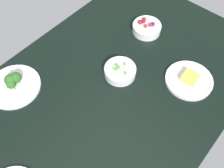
{
  "coord_description": "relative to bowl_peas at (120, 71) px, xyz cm",
  "views": [
    {
      "loc": [
        -46.47,
        -40.03,
        96.92
      ],
      "look_at": [
        0.0,
        0.0,
        6.0
      ],
      "focal_mm": 41.88,
      "sensor_mm": 36.0,
      "label": 1
    }
  ],
  "objects": [
    {
      "name": "dining_table",
      "position": [
        -7.29,
        -1.64,
        -4.35
      ],
      "size": [
        140.55,
        91.05,
        4.0
      ],
      "primitive_type": "cube",
      "color": "black",
      "rests_on": "ground"
    },
    {
      "name": "plate_cheese",
      "position": [
        16.52,
        -24.88,
        -1.24
      ],
      "size": [
        20.47,
        20.47,
        4.08
      ],
      "color": "silver",
      "rests_on": "dining_table"
    },
    {
      "name": "bowl_peas",
      "position": [
        0.0,
        0.0,
        0.0
      ],
      "size": [
        13.99,
        13.99,
        5.48
      ],
      "color": "silver",
      "rests_on": "dining_table"
    },
    {
      "name": "plate_broccoli",
      "position": [
        -34.47,
        29.6,
        -0.43
      ],
      "size": [
        22.57,
        22.57,
        7.84
      ],
      "color": "silver",
      "rests_on": "dining_table"
    },
    {
      "name": "bowl_berries",
      "position": [
        28.87,
        7.05,
        0.07
      ],
      "size": [
        14.11,
        14.11,
        6.09
      ],
      "color": "silver",
      "rests_on": "dining_table"
    }
  ]
}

